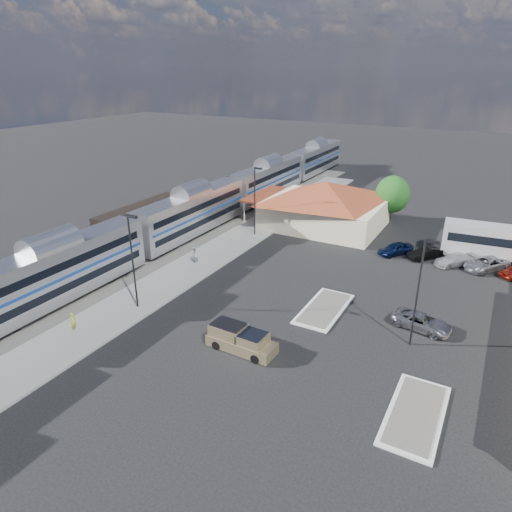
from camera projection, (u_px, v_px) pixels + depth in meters
The scene contains 21 objects.
ground at pixel (275, 308), 41.62m from camera, with size 280.00×280.00×0.00m, color black.
railbed at pixel (155, 241), 57.42m from camera, with size 16.00×100.00×0.12m, color #4C4944.
platform at pixel (204, 260), 51.78m from camera, with size 5.50×92.00×0.18m, color gray.
passenger_train at pixel (193, 214), 58.44m from camera, with size 3.00×104.00×5.55m.
freight_cars at pixel (141, 221), 58.96m from camera, with size 2.80×46.00×4.00m.
station_depot at pixel (325, 204), 61.81m from camera, with size 18.35×12.24×6.20m.
traffic_island_south at pixel (324, 308), 41.41m from camera, with size 3.30×7.50×0.21m.
traffic_island_north at pixel (415, 414), 28.87m from camera, with size 3.30×7.50×0.21m.
lamp_plat_s at pixel (133, 254), 39.57m from camera, with size 1.08×0.25×9.00m.
lamp_plat_n at pixel (255, 196), 57.33m from camera, with size 1.08×0.25×9.00m.
lamp_lot at pixel (420, 284), 34.16m from camera, with size 1.08×0.25×9.00m.
tree_depot at pixel (392, 194), 62.94m from camera, with size 4.71×4.71×6.63m.
pickup_truck at pixel (242, 340), 35.21m from camera, with size 5.57×2.21×1.90m.
suv at pixel (422, 322), 38.14m from camera, with size 2.24×4.86×1.35m, color gray.
coach_bus at pixel (505, 243), 50.44m from camera, with size 13.06×3.91×4.13m.
person_a at pixel (73, 322), 37.61m from camera, with size 0.58×0.38×1.60m, color gold.
person_b at pixel (194, 255), 50.53m from camera, with size 0.88×0.69×1.82m, color silver.
parked_car_a at pixel (396, 249), 53.18m from camera, with size 1.73×4.29×1.46m, color #0B173B.
parked_car_b at pixel (425, 253), 52.01m from camera, with size 1.45×4.17×1.37m, color black.
parked_car_c at pixel (454, 260), 50.36m from camera, with size 1.84×4.53×1.32m, color silver.
parked_car_d at pixel (486, 264), 49.15m from camera, with size 2.38×5.17×1.44m, color gray.
Camera 1 is at (16.15, -32.80, 20.51)m, focal length 32.00 mm.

